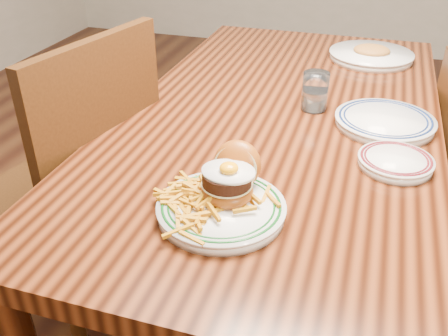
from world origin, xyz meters
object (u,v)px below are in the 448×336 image
(chair_left, at_px, (77,187))
(side_plate, at_px, (396,161))
(table, at_px, (279,140))
(main_plate, at_px, (224,197))

(chair_left, xyz_separation_m, side_plate, (0.86, 0.01, 0.24))
(chair_left, distance_m, side_plate, 0.89)
(table, bearing_deg, main_plate, -91.38)
(chair_left, bearing_deg, main_plate, -15.14)
(table, height_order, chair_left, chair_left)
(main_plate, relative_size, side_plate, 1.46)
(side_plate, bearing_deg, chair_left, -156.68)
(table, height_order, side_plate, side_plate)
(side_plate, bearing_deg, table, 167.94)
(table, xyz_separation_m, chair_left, (-0.55, -0.22, -0.13))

